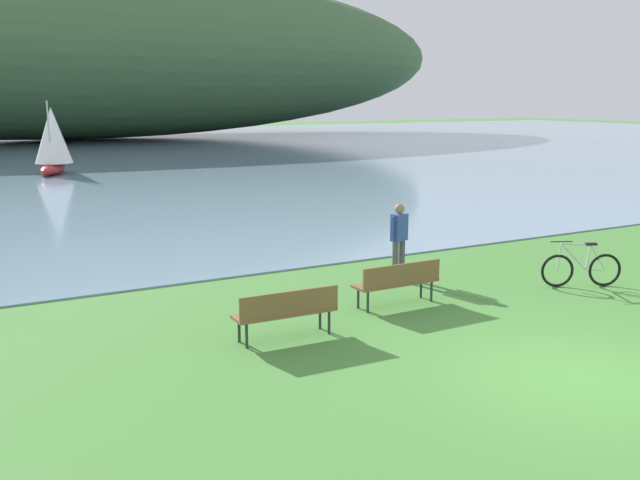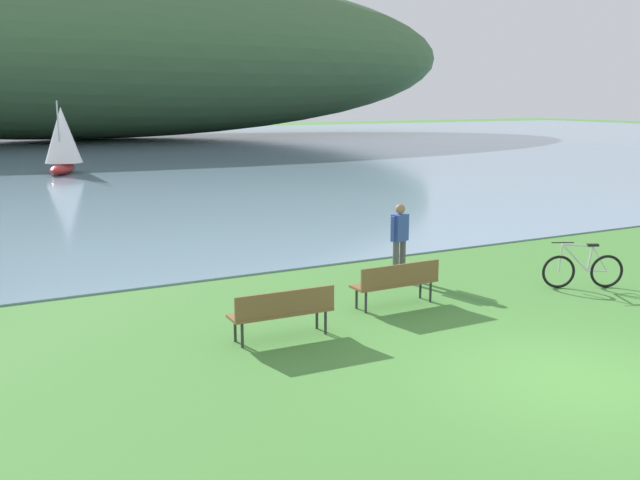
% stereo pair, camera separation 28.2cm
% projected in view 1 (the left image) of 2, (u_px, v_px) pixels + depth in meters
% --- Properties ---
extents(ground_plane, '(200.00, 200.00, 0.00)m').
position_uv_depth(ground_plane, '(580.00, 379.00, 10.50)').
color(ground_plane, '#478438').
extents(bay_water, '(180.00, 80.00, 0.04)m').
position_uv_depth(bay_water, '(43.00, 154.00, 51.50)').
color(bay_water, '#7A99B2').
rests_on(bay_water, ground).
extents(distant_hillside, '(80.92, 28.00, 16.82)m').
position_uv_depth(distant_hillside, '(71.00, 50.00, 68.42)').
color(distant_hillside, '#42663D').
rests_on(distant_hillside, bay_water).
extents(park_bench_near_camera, '(1.81, 0.54, 0.88)m').
position_uv_depth(park_bench_near_camera, '(287.00, 310.00, 12.11)').
color(park_bench_near_camera, brown).
rests_on(park_bench_near_camera, ground).
extents(park_bench_further_along, '(1.80, 0.49, 0.88)m').
position_uv_depth(park_bench_further_along, '(398.00, 280.00, 14.07)').
color(park_bench_further_along, brown).
rests_on(park_bench_further_along, ground).
extents(bicycle_leaning_near_bench, '(1.62, 0.83, 1.01)m').
position_uv_depth(bicycle_leaning_near_bench, '(581.00, 269.00, 15.54)').
color(bicycle_leaning_near_bench, black).
rests_on(bicycle_leaning_near_bench, ground).
extents(person_at_shoreline, '(0.59, 0.32, 1.71)m').
position_uv_depth(person_at_shoreline, '(399.00, 236.00, 16.12)').
color(person_at_shoreline, '#4C4C51').
rests_on(person_at_shoreline, ground).
extents(sailboat_nearest_to_shore, '(2.58, 3.33, 3.83)m').
position_uv_depth(sailboat_nearest_to_shore, '(52.00, 140.00, 37.86)').
color(sailboat_nearest_to_shore, '#B22323').
rests_on(sailboat_nearest_to_shore, bay_water).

